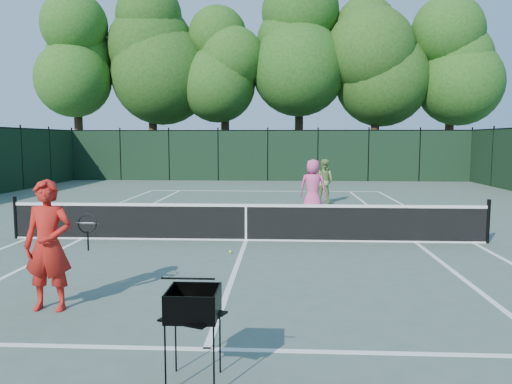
{
  "coord_description": "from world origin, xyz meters",
  "views": [
    {
      "loc": [
        0.88,
        -12.03,
        2.47
      ],
      "look_at": [
        0.19,
        1.0,
        1.1
      ],
      "focal_mm": 35.0,
      "sensor_mm": 36.0,
      "label": 1
    }
  ],
  "objects_px": {
    "ball_hopper": "(193,304)",
    "loose_ball_near_cart": "(166,317)",
    "loose_ball_midcourt": "(230,252)",
    "player_pink": "(313,187)",
    "coach": "(48,245)",
    "player_green": "(324,181)"
  },
  "relations": [
    {
      "from": "ball_hopper",
      "to": "loose_ball_near_cart",
      "type": "distance_m",
      "value": 2.07
    },
    {
      "from": "loose_ball_near_cart",
      "to": "loose_ball_midcourt",
      "type": "distance_m",
      "value": 4.08
    },
    {
      "from": "loose_ball_midcourt",
      "to": "loose_ball_near_cart",
      "type": "bearing_deg",
      "value": -96.66
    },
    {
      "from": "player_pink",
      "to": "ball_hopper",
      "type": "xyz_separation_m",
      "value": [
        -1.9,
        -11.66,
        -0.09
      ]
    },
    {
      "from": "coach",
      "to": "loose_ball_midcourt",
      "type": "height_order",
      "value": "coach"
    },
    {
      "from": "loose_ball_near_cart",
      "to": "coach",
      "type": "bearing_deg",
      "value": 169.87
    },
    {
      "from": "player_green",
      "to": "loose_ball_near_cart",
      "type": "relative_size",
      "value": 25.28
    },
    {
      "from": "coach",
      "to": "player_green",
      "type": "height_order",
      "value": "coach"
    },
    {
      "from": "player_pink",
      "to": "player_green",
      "type": "distance_m",
      "value": 3.11
    },
    {
      "from": "coach",
      "to": "loose_ball_near_cart",
      "type": "bearing_deg",
      "value": -11.23
    },
    {
      "from": "player_pink",
      "to": "loose_ball_near_cart",
      "type": "relative_size",
      "value": 26.99
    },
    {
      "from": "loose_ball_midcourt",
      "to": "ball_hopper",
      "type": "bearing_deg",
      "value": -87.67
    },
    {
      "from": "coach",
      "to": "player_green",
      "type": "xyz_separation_m",
      "value": [
        4.99,
        12.62,
        -0.09
      ]
    },
    {
      "from": "ball_hopper",
      "to": "loose_ball_near_cart",
      "type": "relative_size",
      "value": 14.46
    },
    {
      "from": "player_pink",
      "to": "loose_ball_near_cart",
      "type": "xyz_separation_m",
      "value": [
        -2.61,
        -9.89,
        -0.88
      ]
    },
    {
      "from": "coach",
      "to": "loose_ball_midcourt",
      "type": "distance_m",
      "value": 4.46
    },
    {
      "from": "coach",
      "to": "player_pink",
      "type": "relative_size",
      "value": 1.04
    },
    {
      "from": "player_green",
      "to": "loose_ball_near_cart",
      "type": "bearing_deg",
      "value": 104.65
    },
    {
      "from": "player_pink",
      "to": "coach",
      "type": "bearing_deg",
      "value": 78.49
    },
    {
      "from": "coach",
      "to": "ball_hopper",
      "type": "xyz_separation_m",
      "value": [
        2.48,
        -2.09,
        -0.13
      ]
    },
    {
      "from": "loose_ball_near_cart",
      "to": "loose_ball_midcourt",
      "type": "bearing_deg",
      "value": 83.34
    },
    {
      "from": "player_pink",
      "to": "player_green",
      "type": "bearing_deg",
      "value": -88.13
    }
  ]
}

